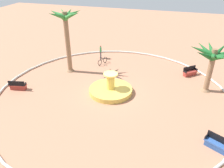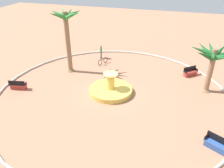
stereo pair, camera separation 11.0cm
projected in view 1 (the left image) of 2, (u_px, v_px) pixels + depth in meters
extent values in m
plane|color=tan|center=(113.00, 94.00, 20.91)|extent=(80.00, 80.00, 0.00)
torus|color=silver|center=(113.00, 93.00, 20.86)|extent=(21.55, 21.55, 0.20)
cylinder|color=gold|center=(111.00, 90.00, 20.98)|extent=(4.07, 4.07, 0.45)
cylinder|color=#19567F|center=(111.00, 91.00, 21.00)|extent=(3.58, 3.58, 0.34)
cylinder|color=gold|center=(111.00, 82.00, 20.52)|extent=(0.73, 0.73, 1.44)
cylinder|color=#F1C954|center=(111.00, 74.00, 20.14)|extent=(1.30, 1.30, 0.12)
cylinder|color=#8E6B4C|center=(68.00, 43.00, 23.47)|extent=(0.50, 0.50, 6.54)
cone|color=#8E6B4C|center=(70.00, 69.00, 24.96)|extent=(0.95, 0.95, 0.50)
cone|color=#337F38|center=(58.00, 14.00, 22.23)|extent=(1.82, 0.66, 1.08)
cone|color=#337F38|center=(57.00, 15.00, 21.61)|extent=(1.59, 1.73, 1.08)
cone|color=#337F38|center=(61.00, 16.00, 21.37)|extent=(0.67, 1.82, 1.15)
cone|color=#337F38|center=(68.00, 17.00, 21.49)|extent=(1.76, 1.52, 1.20)
cone|color=#337F38|center=(72.00, 15.00, 21.78)|extent=(1.81, 0.62, 1.09)
cone|color=#337F38|center=(73.00, 13.00, 22.26)|extent=(1.73, 1.57, 1.04)
cone|color=#337F38|center=(68.00, 13.00, 22.68)|extent=(0.57, 1.79, 1.17)
cone|color=#337F38|center=(63.00, 13.00, 22.65)|extent=(1.55, 1.75, 1.10)
cylinder|color=#8E6B4C|center=(210.00, 71.00, 20.33)|extent=(0.49, 0.49, 4.23)
cone|color=#8E6B4C|center=(206.00, 88.00, 21.25)|extent=(0.94, 0.94, 0.50)
cone|color=#1E6028|center=(202.00, 50.00, 19.74)|extent=(2.27, 0.73, 1.09)
cone|color=#1E6028|center=(205.00, 55.00, 19.20)|extent=(2.09, 1.78, 1.39)
cone|color=#1E6028|center=(214.00, 57.00, 18.64)|extent=(0.88, 2.28, 1.22)
cone|color=#1E6028|center=(220.00, 58.00, 18.61)|extent=(1.38, 2.26, 1.30)
cone|color=#1E6028|center=(220.00, 50.00, 20.03)|extent=(1.69, 2.17, 1.22)
cone|color=#1E6028|center=(211.00, 48.00, 20.34)|extent=(0.98, 2.30, 1.17)
cone|color=#1E6028|center=(205.00, 50.00, 20.27)|extent=(1.91, 2.01, 1.31)
cube|color=#B73D33|center=(18.00, 85.00, 21.38)|extent=(1.67, 0.81, 0.12)
cube|color=black|center=(16.00, 84.00, 21.05)|extent=(1.58, 0.40, 0.50)
cube|color=#9C342B|center=(18.00, 87.00, 21.51)|extent=(1.53, 0.74, 0.39)
cube|color=black|center=(10.00, 84.00, 21.37)|extent=(0.17, 0.46, 0.24)
cube|color=black|center=(25.00, 84.00, 21.26)|extent=(0.17, 0.46, 0.24)
cube|color=#B73D33|center=(190.00, 72.00, 23.93)|extent=(1.54, 1.42, 0.12)
cube|color=black|center=(189.00, 68.00, 23.95)|extent=(1.27, 1.10, 0.50)
cube|color=#9C342B|center=(190.00, 74.00, 24.05)|extent=(1.42, 1.30, 0.39)
cube|color=black|center=(196.00, 69.00, 24.12)|extent=(0.35, 0.39, 0.24)
cube|color=black|center=(185.00, 72.00, 23.59)|extent=(0.35, 0.39, 0.24)
cube|color=#335BA8|center=(217.00, 144.00, 14.63)|extent=(1.64, 1.21, 0.12)
cube|color=black|center=(219.00, 139.00, 14.61)|extent=(1.44, 0.84, 0.50)
cube|color=#2B4E8F|center=(216.00, 147.00, 14.75)|extent=(1.51, 1.11, 0.39)
cube|color=black|center=(206.00, 136.00, 15.02)|extent=(0.29, 0.43, 0.24)
torus|color=black|center=(105.00, 60.00, 26.97)|extent=(0.31, 0.69, 0.72)
torus|color=black|center=(100.00, 62.00, 26.27)|extent=(0.31, 0.69, 0.72)
cylinder|color=black|center=(103.00, 59.00, 26.50)|extent=(0.38, 0.91, 0.05)
cylinder|color=black|center=(101.00, 59.00, 26.19)|extent=(0.04, 0.04, 0.30)
cube|color=black|center=(101.00, 58.00, 26.10)|extent=(0.16, 0.22, 0.06)
cylinder|color=black|center=(105.00, 57.00, 26.75)|extent=(0.42, 0.18, 0.03)
cylinder|color=#33333D|center=(101.00, 55.00, 28.17)|extent=(0.14, 0.14, 0.92)
cylinder|color=#33333D|center=(101.00, 55.00, 28.01)|extent=(0.14, 0.14, 0.92)
cube|color=#338C4C|center=(101.00, 49.00, 27.73)|extent=(0.33, 0.39, 0.56)
sphere|color=#9E7051|center=(100.00, 46.00, 27.53)|extent=(0.22, 0.22, 0.22)
cylinder|color=#338C4C|center=(100.00, 49.00, 27.92)|extent=(0.09, 0.09, 0.53)
cylinder|color=#338C4C|center=(101.00, 50.00, 27.54)|extent=(0.09, 0.09, 0.53)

